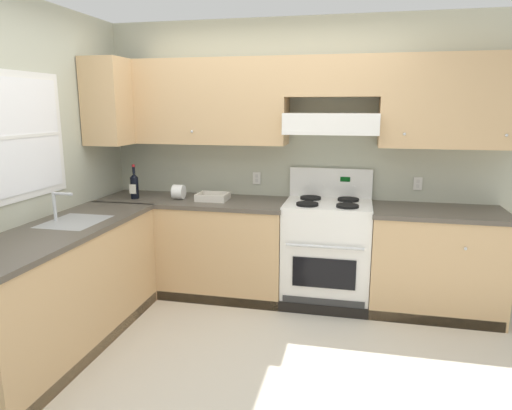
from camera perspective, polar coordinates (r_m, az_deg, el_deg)
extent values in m
plane|color=beige|center=(3.38, -3.69, -19.35)|extent=(7.04, 7.04, 0.00)
cube|color=#B7BAA3|center=(4.42, 7.75, 5.70)|extent=(4.68, 0.12, 2.55)
cube|color=tan|center=(4.39, -7.22, 12.53)|extent=(1.67, 0.34, 0.76)
cube|color=tan|center=(4.21, 23.21, 11.69)|extent=(1.16, 0.34, 0.76)
cube|color=tan|center=(4.16, 9.56, 15.39)|extent=(0.80, 0.34, 0.34)
cube|color=white|center=(4.11, 9.33, 9.99)|extent=(0.80, 0.46, 0.17)
cube|color=white|center=(3.89, 9.11, 8.79)|extent=(0.80, 0.03, 0.04)
sphere|color=silver|center=(4.23, -7.95, 9.01)|extent=(0.02, 0.02, 0.02)
sphere|color=silver|center=(3.98, 17.91, 8.36)|extent=(0.02, 0.02, 0.02)
sphere|color=silver|center=(4.12, 28.61, 7.59)|extent=(0.02, 0.02, 0.02)
cube|color=silver|center=(4.46, 0.09, 3.34)|extent=(0.08, 0.01, 0.12)
cube|color=silver|center=(4.46, 0.08, 3.61)|extent=(0.03, 0.00, 0.03)
cube|color=silver|center=(4.46, 0.08, 3.05)|extent=(0.03, 0.00, 0.03)
cube|color=silver|center=(4.40, 19.41, 2.51)|extent=(0.08, 0.01, 0.12)
cube|color=silver|center=(4.39, 19.43, 2.79)|extent=(0.03, 0.00, 0.03)
cube|color=silver|center=(4.40, 19.39, 2.22)|extent=(0.03, 0.00, 0.03)
cube|color=#B7BAA3|center=(3.79, -27.80, 3.35)|extent=(0.12, 4.00, 2.55)
cube|color=white|center=(3.73, -27.61, 7.51)|extent=(0.04, 1.00, 0.92)
cube|color=white|center=(3.71, -27.37, 7.52)|extent=(0.01, 0.90, 0.82)
cube|color=white|center=(3.71, -27.34, 7.52)|extent=(0.01, 0.90, 0.02)
cube|color=tan|center=(4.53, -16.97, 12.10)|extent=(0.34, 0.64, 0.76)
cube|color=tan|center=(4.47, -7.55, -5.22)|extent=(1.73, 0.61, 0.87)
cube|color=#51493F|center=(4.36, -7.71, 0.50)|extent=(1.76, 0.63, 0.04)
cube|color=tan|center=(4.28, 21.25, -6.79)|extent=(1.08, 0.61, 0.87)
cube|color=#51493F|center=(4.16, 21.72, -0.84)|extent=(1.10, 0.63, 0.04)
cube|color=black|center=(4.15, 3.66, -12.36)|extent=(3.54, 0.06, 0.09)
sphere|color=silver|center=(4.26, -13.48, -2.93)|extent=(0.03, 0.03, 0.03)
sphere|color=silver|center=(3.94, 24.52, -4.94)|extent=(0.03, 0.03, 0.03)
cube|color=tan|center=(3.69, -23.02, -9.94)|extent=(0.61, 1.89, 0.87)
cube|color=#51493F|center=(3.55, -23.63, -3.10)|extent=(0.63, 1.91, 0.04)
cube|color=black|center=(3.71, -18.89, -16.16)|extent=(0.06, 1.85, 0.09)
cube|color=#999B9E|center=(3.73, -21.54, -1.97)|extent=(0.40, 0.48, 0.01)
cube|color=#28282B|center=(3.75, -21.46, -3.03)|extent=(0.34, 0.42, 0.14)
cylinder|color=silver|center=(3.80, -23.68, -0.16)|extent=(0.03, 0.03, 0.22)
cylinder|color=silver|center=(3.74, -22.81, 1.28)|extent=(0.16, 0.02, 0.02)
cube|color=white|center=(4.23, 8.72, -6.03)|extent=(0.76, 0.58, 0.91)
cube|color=black|center=(3.97, 8.39, -8.37)|extent=(0.53, 0.01, 0.26)
cylinder|color=silver|center=(3.87, 8.48, -5.16)|extent=(0.65, 0.02, 0.02)
cube|color=#333333|center=(4.08, 8.27, -12.11)|extent=(0.70, 0.01, 0.11)
cube|color=white|center=(4.11, 8.93, 0.13)|extent=(0.76, 0.58, 0.02)
cube|color=white|center=(4.35, 9.22, 2.61)|extent=(0.76, 0.04, 0.29)
cube|color=#053F0C|center=(4.32, 10.99, 3.15)|extent=(0.09, 0.01, 0.04)
cylinder|color=black|center=(3.98, 6.36, 0.10)|extent=(0.19, 0.19, 0.02)
cylinder|color=black|center=(3.98, 6.36, 0.02)|extent=(0.07, 0.07, 0.01)
cylinder|color=black|center=(3.96, 11.26, -0.12)|extent=(0.19, 0.19, 0.02)
cylinder|color=black|center=(3.96, 11.26, -0.20)|extent=(0.07, 0.07, 0.01)
cylinder|color=black|center=(4.25, 6.77, 0.87)|extent=(0.19, 0.19, 0.02)
cylinder|color=black|center=(4.25, 6.77, 0.79)|extent=(0.07, 0.07, 0.01)
cylinder|color=black|center=(4.23, 11.36, 0.67)|extent=(0.19, 0.19, 0.02)
cylinder|color=black|center=(4.23, 11.35, 0.59)|extent=(0.07, 0.07, 0.01)
cylinder|color=white|center=(4.35, 6.44, 2.36)|extent=(0.04, 0.02, 0.04)
cylinder|color=white|center=(4.34, 8.29, 2.29)|extent=(0.04, 0.02, 0.04)
cylinder|color=white|center=(4.33, 10.15, 2.21)|extent=(0.04, 0.02, 0.04)
cylinder|color=white|center=(4.33, 12.01, 2.12)|extent=(0.04, 0.02, 0.04)
cylinder|color=black|center=(4.47, -14.80, 2.06)|extent=(0.08, 0.08, 0.20)
cone|color=black|center=(4.46, -14.89, 3.56)|extent=(0.08, 0.08, 0.04)
cylinder|color=black|center=(4.45, -14.93, 4.32)|extent=(0.03, 0.03, 0.08)
cylinder|color=maroon|center=(4.44, -14.95, 4.73)|extent=(0.03, 0.03, 0.02)
cube|color=silver|center=(4.44, -15.03, 1.92)|extent=(0.07, 0.00, 0.09)
cube|color=beige|center=(4.28, -5.37, 0.71)|extent=(0.23, 0.19, 0.02)
cube|color=beige|center=(4.17, -5.83, 0.75)|extent=(0.28, 0.01, 0.07)
cube|color=beige|center=(4.38, -4.93, 1.31)|extent=(0.28, 0.01, 0.07)
cube|color=beige|center=(4.32, -7.06, 1.10)|extent=(0.01, 0.21, 0.07)
cube|color=beige|center=(4.24, -3.65, 0.96)|extent=(0.01, 0.21, 0.07)
cylinder|color=white|center=(4.36, -9.56, 1.61)|extent=(0.10, 0.14, 0.14)
cylinder|color=#9E7A51|center=(4.38, -10.18, 1.63)|extent=(0.01, 0.04, 0.04)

